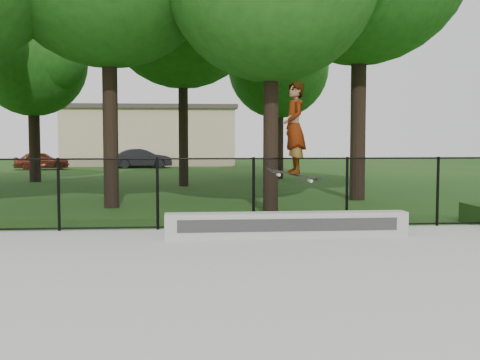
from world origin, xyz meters
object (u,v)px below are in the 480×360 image
(grind_ledge, at_px, (287,225))
(car_c, at_px, (138,159))
(car_b, at_px, (142,158))
(skater_airborne, at_px, (294,129))
(car_a, at_px, (42,161))

(grind_ledge, distance_m, car_c, 30.13)
(car_b, relative_size, skater_airborne, 1.83)
(skater_airborne, bearing_deg, grind_ledge, 111.97)
(car_a, bearing_deg, grind_ledge, -171.30)
(car_c, distance_m, skater_airborne, 30.42)
(grind_ledge, relative_size, car_b, 1.35)
(car_a, distance_m, skater_airborne, 29.23)
(car_b, xyz_separation_m, car_c, (-0.35, 1.29, -0.10))
(car_a, height_order, car_b, car_b)
(car_a, relative_size, car_c, 0.98)
(grind_ledge, distance_m, car_b, 28.81)
(skater_airborne, bearing_deg, car_b, 99.63)
(car_b, relative_size, car_c, 1.03)
(car_a, height_order, car_c, car_a)
(car_b, bearing_deg, car_a, 95.82)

